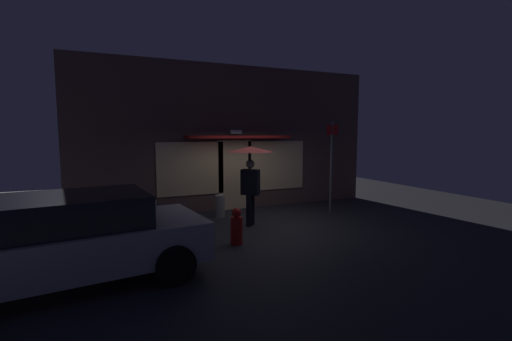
# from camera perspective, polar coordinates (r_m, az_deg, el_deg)

# --- Properties ---
(ground_plane) EXTENTS (18.00, 18.00, 0.00)m
(ground_plane) POSITION_cam_1_polar(r_m,az_deg,el_deg) (9.20, 1.34, -9.02)
(ground_plane) COLOR #26262B
(building_facade) EXTENTS (9.64, 1.00, 4.51)m
(building_facade) POSITION_cam_1_polar(r_m,az_deg,el_deg) (11.05, -3.79, 5.21)
(building_facade) COLOR brown
(building_facade) RESTS_ON ground
(person_with_umbrella) EXTENTS (1.19, 1.19, 2.07)m
(person_with_umbrella) POSITION_cam_1_polar(r_m,az_deg,el_deg) (8.94, -0.95, 1.02)
(person_with_umbrella) COLOR black
(person_with_umbrella) RESTS_ON ground
(parked_car) EXTENTS (4.44, 2.47, 1.43)m
(parked_car) POSITION_cam_1_polar(r_m,az_deg,el_deg) (6.38, -28.48, -9.79)
(parked_car) COLOR #A5A8AD
(parked_car) RESTS_ON ground
(street_sign_post) EXTENTS (0.40, 0.07, 2.76)m
(street_sign_post) POSITION_cam_1_polar(r_m,az_deg,el_deg) (10.73, 12.27, 1.42)
(street_sign_post) COLOR #595B60
(street_sign_post) RESTS_ON ground
(sidewalk_bollard) EXTENTS (0.27, 0.27, 0.64)m
(sidewalk_bollard) POSITION_cam_1_polar(r_m,az_deg,el_deg) (10.07, -5.94, -5.86)
(sidewalk_bollard) COLOR #9E998E
(sidewalk_bollard) RESTS_ON ground
(sidewalk_bollard_2) EXTENTS (0.20, 0.20, 0.61)m
(sidewalk_bollard_2) POSITION_cam_1_polar(r_m,az_deg,el_deg) (9.85, -16.63, -6.44)
(sidewalk_bollard_2) COLOR #B2A899
(sidewalk_bollard_2) RESTS_ON ground
(fire_hydrant) EXTENTS (0.26, 0.26, 0.80)m
(fire_hydrant) POSITION_cam_1_polar(r_m,az_deg,el_deg) (7.63, -3.21, -9.32)
(fire_hydrant) COLOR #B21914
(fire_hydrant) RESTS_ON ground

